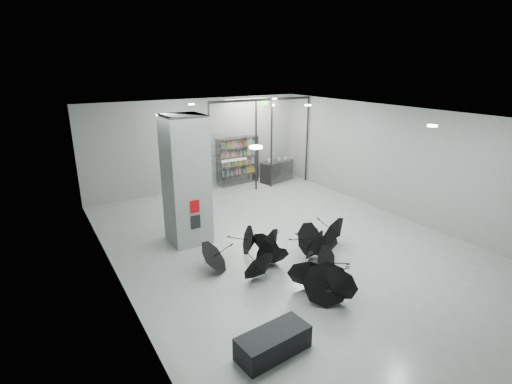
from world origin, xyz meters
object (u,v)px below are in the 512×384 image
bench (273,343)px  shop_counter (277,171)px  bookshelf (238,161)px  column (186,181)px  umbrella_cluster (295,261)px

bench → shop_counter: bearing=50.3°
bookshelf → column: bearing=-139.0°
bench → shop_counter: shop_counter is taller
column → bench: size_ratio=2.70×
column → shop_counter: (6.16, 4.16, -1.51)m
bench → shop_counter: 11.94m
bench → umbrella_cluster: (2.25, 2.36, 0.07)m
column → bench: 6.01m
column → bookshelf: size_ratio=1.82×
bookshelf → shop_counter: size_ratio=1.34×
bench → bookshelf: size_ratio=0.67×
shop_counter → bookshelf: bearing=148.1°
bookshelf → shop_counter: bearing=-24.5°
bench → bookshelf: bookshelf is taller
umbrella_cluster → bench: bearing=-133.6°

